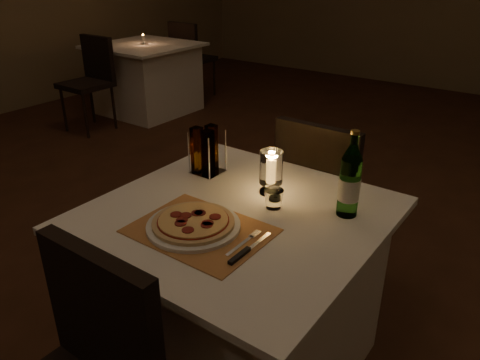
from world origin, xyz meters
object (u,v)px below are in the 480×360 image
Objects in this scene: main_table at (237,292)px; neighbor_table_left at (147,78)px; plate at (193,226)px; pizza at (193,222)px; water_bottle at (350,182)px; hurricane_candle at (271,169)px; chair_far at (323,188)px; tumbler at (274,199)px.

neighbor_table_left is at bearing 141.61° from main_table.
plate reaches higher than main_table.
neighbor_table_left is (-2.93, 2.54, -0.39)m from pizza.
water_bottle is at bearing 33.50° from main_table.
neighbor_table_left is at bearing 144.22° from hurricane_candle.
chair_far is (0.00, 0.71, 0.18)m from main_table.
plate is 4.41× the size of tumbler.
main_table is 3.57× the size of pizza.
hurricane_candle reaches higher than neighbor_table_left.
chair_far is 0.68m from water_bottle.
plate is at bearing -99.66° from hurricane_candle.
chair_far is 3.41m from neighbor_table_left.
tumbler is 0.07× the size of neighbor_table_left.
water_bottle is at bearing 2.78° from hurricane_candle.
pizza is (-0.05, -0.18, 0.39)m from main_table.
plate is 0.32× the size of neighbor_table_left.
pizza reaches higher than neighbor_table_left.
plate is 1.14× the size of pizza.
pizza is 3.86× the size of tumbler.
chair_far is 3.21× the size of pizza.
plate is 0.32m from tumbler.
main_table is 0.42m from plate.
hurricane_candle is at bearing 85.74° from main_table.
water_bottle reaches higher than chair_far.
plate is 0.40m from hurricane_candle.
tumbler reaches higher than pizza.
chair_far is at bearing 91.69° from hurricane_candle.
chair_far is 0.66m from tumbler.
hurricane_candle is (0.02, 0.20, 0.47)m from main_table.
pizza is 0.28× the size of neighbor_table_left.
chair_far is 0.92m from plate.
main_table is at bearing -146.50° from water_bottle.
main_table is 0.63m from water_bottle.
main_table is 0.51m from hurricane_candle.
water_bottle is 1.83× the size of hurricane_candle.
water_bottle is (0.33, -0.50, 0.32)m from chair_far.
pizza is at bearing -133.59° from water_bottle.
hurricane_candle is at bearing 80.37° from pizza.
main_table is 3.80m from neighbor_table_left.
main_table and neighbor_table_left have the same top height.
plate is 0.56m from water_bottle.
water_bottle is 0.32m from hurricane_candle.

